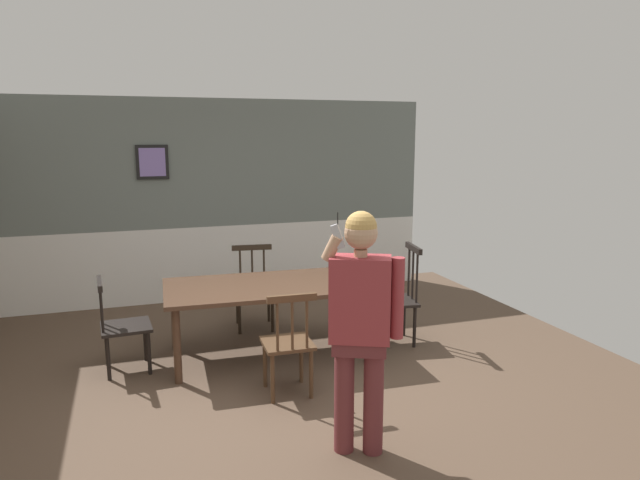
# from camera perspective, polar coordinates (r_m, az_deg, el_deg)

# --- Properties ---
(ground_plane) EXTENTS (7.05, 7.05, 0.00)m
(ground_plane) POSITION_cam_1_polar(r_m,az_deg,el_deg) (5.07, -4.34, -15.32)
(ground_plane) COLOR brown
(room_back_partition) EXTENTS (5.86, 0.17, 2.67)m
(room_back_partition) POSITION_cam_1_polar(r_m,az_deg,el_deg) (7.78, -10.41, 3.54)
(room_back_partition) COLOR slate
(room_back_partition) RESTS_ON ground_plane
(dining_table) EXTENTS (2.07, 1.16, 0.75)m
(dining_table) POSITION_cam_1_polar(r_m,az_deg,el_deg) (5.71, -5.24, -5.11)
(dining_table) COLOR #4C3323
(dining_table) RESTS_ON ground_plane
(chair_near_window) EXTENTS (0.52, 0.52, 0.94)m
(chair_near_window) POSITION_cam_1_polar(r_m,az_deg,el_deg) (6.64, -6.64, -4.77)
(chair_near_window) COLOR #2D2319
(chair_near_window) RESTS_ON ground_plane
(chair_by_doorway) EXTENTS (0.43, 0.43, 0.93)m
(chair_by_doorway) POSITION_cam_1_polar(r_m,az_deg,el_deg) (4.92, -3.20, -10.27)
(chair_by_doorway) COLOR #513823
(chair_by_doorway) RESTS_ON ground_plane
(chair_at_table_head) EXTENTS (0.51, 0.51, 1.06)m
(chair_at_table_head) POSITION_cam_1_polar(r_m,az_deg,el_deg) (6.15, 7.77, -5.74)
(chair_at_table_head) COLOR black
(chair_at_table_head) RESTS_ON ground_plane
(chair_opposite_corner) EXTENTS (0.48, 0.48, 0.90)m
(chair_opposite_corner) POSITION_cam_1_polar(r_m,az_deg,el_deg) (5.70, -19.24, -8.07)
(chair_opposite_corner) COLOR black
(chair_opposite_corner) RESTS_ON ground_plane
(person_figure) EXTENTS (0.53, 0.38, 1.72)m
(person_figure) POSITION_cam_1_polar(r_m,az_deg,el_deg) (3.90, 4.11, -7.67)
(person_figure) COLOR brown
(person_figure) RESTS_ON ground_plane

